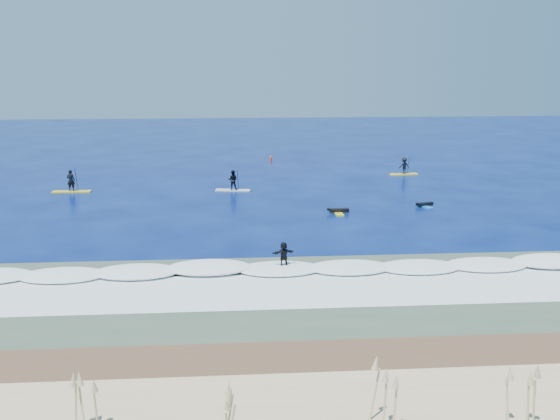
{
  "coord_description": "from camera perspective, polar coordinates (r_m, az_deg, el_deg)",
  "views": [
    {
      "loc": [
        -1.38,
        -43.34,
        11.87
      ],
      "look_at": [
        1.9,
        2.0,
        0.6
      ],
      "focal_mm": 40.0,
      "sensor_mm": 36.0,
      "label": 1
    }
  ],
  "objects": [
    {
      "name": "marker_buoy",
      "position": [
        72.18,
        -0.85,
        4.72
      ],
      "size": [
        0.31,
        0.31,
        0.74
      ],
      "rotation": [
        0.0,
        0.0,
        -0.39
      ],
      "color": "#EF4215",
      "rests_on": "ground"
    },
    {
      "name": "ground",
      "position": [
        44.96,
        -2.23,
        -1.4
      ],
      "size": [
        160.0,
        160.0,
        0.0
      ],
      "primitive_type": "plane",
      "color": "#030E46",
      "rests_on": "ground"
    },
    {
      "name": "sup_paddler_right",
      "position": [
        65.2,
        11.28,
        3.87
      ],
      "size": [
        2.94,
        1.01,
        2.02
      ],
      "rotation": [
        0.0,
        0.0,
        0.1
      ],
      "color": "yellow",
      "rests_on": "ground"
    },
    {
      "name": "prone_paddler_near",
      "position": [
        48.55,
        5.33,
        -0.1
      ],
      "size": [
        1.74,
        2.2,
        0.46
      ],
      "rotation": [
        0.0,
        0.0,
        1.6
      ],
      "color": "yellow",
      "rests_on": "ground"
    },
    {
      "name": "wave_surfer",
      "position": [
        35.41,
        0.34,
        -4.2
      ],
      "size": [
        2.18,
        1.1,
        1.52
      ],
      "rotation": [
        0.0,
        0.0,
        0.26
      ],
      "color": "white",
      "rests_on": "breaking_wave"
    },
    {
      "name": "dune_grass",
      "position": [
        19.22,
        0.62,
        -17.5
      ],
      "size": [
        40.0,
        4.0,
        1.7
      ],
      "primitive_type": null,
      "color": "#D0BE80",
      "rests_on": "dune"
    },
    {
      "name": "breaking_wave",
      "position": [
        35.42,
        -1.67,
        -5.66
      ],
      "size": [
        40.0,
        6.0,
        0.3
      ],
      "primitive_type": "cube",
      "color": "white",
      "rests_on": "ground"
    },
    {
      "name": "prone_paddler_far",
      "position": [
        51.74,
        13.03,
        0.46
      ],
      "size": [
        1.6,
        2.1,
        0.43
      ],
      "rotation": [
        0.0,
        0.0,
        1.87
      ],
      "color": "blue",
      "rests_on": "ground"
    },
    {
      "name": "sup_paddler_left",
      "position": [
        58.7,
        -18.55,
        2.26
      ],
      "size": [
        3.38,
        0.88,
        2.37
      ],
      "rotation": [
        0.0,
        0.0,
        -0.01
      ],
      "color": "yellow",
      "rests_on": "ground"
    },
    {
      "name": "sup_paddler_center",
      "position": [
        56.36,
        -4.34,
        2.58
      ],
      "size": [
        3.21,
        1.26,
        2.19
      ],
      "rotation": [
        0.0,
        0.0,
        -0.16
      ],
      "color": "silver",
      "rests_on": "ground"
    },
    {
      "name": "shallow_water",
      "position": [
        31.68,
        -1.35,
        -8.07
      ],
      "size": [
        90.0,
        13.0,
        0.01
      ],
      "primitive_type": "cube",
      "color": "#394E3C",
      "rests_on": "ground"
    },
    {
      "name": "whitewater",
      "position": [
        32.61,
        -1.44,
        -7.43
      ],
      "size": [
        34.0,
        5.0,
        0.02
      ],
      "primitive_type": "cube",
      "color": "silver",
      "rests_on": "ground"
    },
    {
      "name": "wet_sand_strip",
      "position": [
        24.89,
        -0.47,
        -14.55
      ],
      "size": [
        90.0,
        5.0,
        0.08
      ],
      "primitive_type": "cube",
      "color": "brown",
      "rests_on": "ground"
    }
  ]
}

